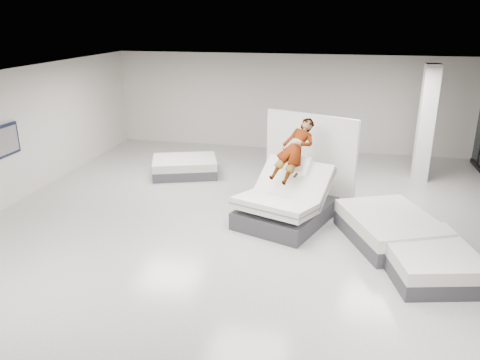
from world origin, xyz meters
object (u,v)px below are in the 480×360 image
at_px(person, 294,161).
at_px(divider_panel, 310,158).
at_px(flat_bed_right_far, 389,228).
at_px(wall_poster, 5,141).
at_px(flat_bed_right_near, 427,259).
at_px(flat_bed_left_far, 185,167).
at_px(column, 426,124).
at_px(remote, 296,175).
at_px(hero_bed, 286,204).

bearing_deg(person, divider_panel, 97.08).
bearing_deg(divider_panel, person, -80.54).
bearing_deg(flat_bed_right_far, divider_panel, 133.16).
bearing_deg(wall_poster, flat_bed_right_near, -7.55).
bearing_deg(person, flat_bed_right_far, -0.80).
distance_m(person, flat_bed_left_far, 4.23).
height_order(column, wall_poster, column).
bearing_deg(divider_panel, flat_bed_right_far, -23.82).
relative_size(flat_bed_right_far, column, 0.79).
bearing_deg(flat_bed_right_far, column, 74.53).
bearing_deg(flat_bed_right_far, person, 158.57).
xyz_separation_m(flat_bed_right_near, column, (0.57, 5.24, 1.34)).
bearing_deg(flat_bed_right_near, flat_bed_left_far, 144.61).
xyz_separation_m(person, remote, (0.08, -0.41, -0.19)).
xyz_separation_m(hero_bed, remote, (0.20, -0.09, 0.72)).
bearing_deg(wall_poster, flat_bed_right_far, -0.64).
height_order(person, remote, person).
distance_m(divider_panel, flat_bed_right_far, 2.76).
xyz_separation_m(divider_panel, wall_poster, (-6.99, -1.83, 0.51)).
bearing_deg(flat_bed_right_near, person, 143.42).
bearing_deg(hero_bed, flat_bed_left_far, 141.15).
bearing_deg(wall_poster, remote, 2.60).
bearing_deg(flat_bed_left_far, column, 8.39).
relative_size(person, remote, 11.75).
relative_size(hero_bed, column, 0.82).
xyz_separation_m(hero_bed, divider_panel, (0.38, 1.42, 0.67)).
relative_size(remote, divider_panel, 0.06).
bearing_deg(flat_bed_right_near, column, 83.78).
relative_size(flat_bed_left_far, column, 0.67).
distance_m(person, wall_poster, 6.77).
relative_size(divider_panel, flat_bed_right_near, 1.08).
bearing_deg(remote, column, 70.38).
distance_m(hero_bed, flat_bed_right_near, 3.21).
relative_size(flat_bed_right_far, flat_bed_left_far, 1.18).
bearing_deg(divider_panel, column, 59.51).
bearing_deg(person, hero_bed, -90.00).
xyz_separation_m(column, wall_poster, (-9.93, -4.00, 0.00)).
relative_size(hero_bed, remote, 18.70).
xyz_separation_m(flat_bed_right_far, column, (1.13, 4.10, 1.31)).
bearing_deg(remote, flat_bed_right_near, -10.64).
relative_size(remote, flat_bed_right_near, 0.06).
bearing_deg(wall_poster, person, 6.07).
height_order(hero_bed, flat_bed_right_near, hero_bed).
relative_size(flat_bed_right_far, flat_bed_right_near, 1.14).
xyz_separation_m(person, flat_bed_left_far, (-3.38, 2.31, -1.08)).
distance_m(flat_bed_right_far, flat_bed_left_far, 6.28).
relative_size(flat_bed_left_far, wall_poster, 2.25).
xyz_separation_m(person, column, (3.21, 3.29, 0.27)).
bearing_deg(flat_bed_left_far, flat_bed_right_far, -29.86).
distance_m(hero_bed, flat_bed_left_far, 4.19).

